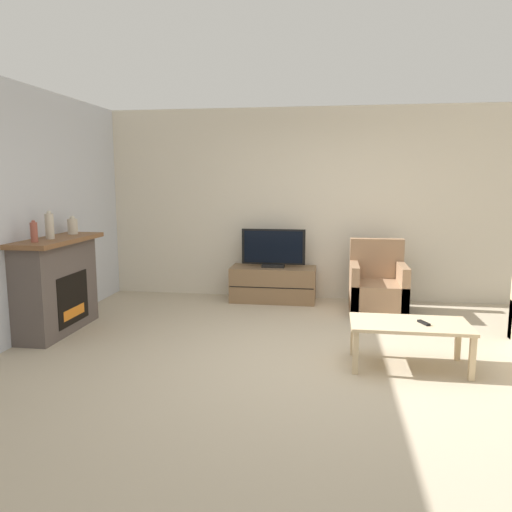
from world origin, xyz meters
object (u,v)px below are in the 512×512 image
(tv_stand, at_px, (273,284))
(tv, at_px, (273,250))
(mantel_vase_left, at_px, (34,232))
(coffee_table, at_px, (410,328))
(armchair, at_px, (377,289))
(mantel_vase_centre_left, at_px, (49,226))
(mantel_vase_right, at_px, (73,226))
(fireplace, at_px, (57,284))
(remote, at_px, (424,323))

(tv_stand, height_order, tv, tv)
(mantel_vase_left, xyz_separation_m, coffee_table, (3.73, -0.14, -0.81))
(armchair, bearing_deg, tv, 165.57)
(mantel_vase_centre_left, bearing_deg, mantel_vase_right, 90.00)
(fireplace, distance_m, mantel_vase_right, 0.73)
(fireplace, relative_size, armchair, 1.40)
(remote, bearing_deg, coffee_table, 143.93)
(coffee_table, distance_m, remote, 0.13)
(remote, bearing_deg, mantel_vase_left, 153.10)
(fireplace, height_order, coffee_table, fireplace)
(mantel_vase_left, xyz_separation_m, mantel_vase_centre_left, (0.00, 0.29, 0.04))
(tv_stand, bearing_deg, mantel_vase_right, -147.80)
(mantel_vase_left, bearing_deg, armchair, 26.56)
(mantel_vase_right, xyz_separation_m, coffee_table, (3.73, -0.91, -0.80))
(mantel_vase_left, bearing_deg, tv_stand, 44.41)
(tv_stand, distance_m, coffee_table, 2.76)
(mantel_vase_centre_left, bearing_deg, coffee_table, -6.54)
(mantel_vase_right, xyz_separation_m, tv_stand, (2.21, 1.39, -0.92))
(tv_stand, xyz_separation_m, remote, (1.63, -2.33, 0.18))
(fireplace, xyz_separation_m, mantel_vase_left, (0.02, -0.39, 0.63))
(mantel_vase_left, distance_m, mantel_vase_right, 0.77)
(tv, bearing_deg, armchair, -14.43)
(tv_stand, relative_size, armchair, 1.28)
(mantel_vase_centre_left, bearing_deg, tv_stand, 40.32)
(mantel_vase_right, height_order, armchair, mantel_vase_right)
(fireplace, relative_size, coffee_table, 1.22)
(fireplace, xyz_separation_m, armchair, (3.63, 1.42, -0.24))
(fireplace, relative_size, remote, 8.43)
(armchair, relative_size, coffee_table, 0.87)
(armchair, xyz_separation_m, remote, (0.23, -1.97, 0.13))
(tv, distance_m, remote, 2.86)
(mantel_vase_right, relative_size, coffee_table, 0.21)
(mantel_vase_right, distance_m, tv, 2.65)
(fireplace, relative_size, mantel_vase_left, 5.68)
(mantel_vase_left, bearing_deg, fireplace, 92.48)
(mantel_vase_left, relative_size, tv, 0.26)
(tv, relative_size, coffee_table, 0.84)
(mantel_vase_right, bearing_deg, armchair, 15.94)
(coffee_table, bearing_deg, mantel_vase_centre_left, 173.46)
(tv_stand, bearing_deg, remote, -54.97)
(mantel_vase_centre_left, relative_size, tv, 0.34)
(mantel_vase_left, distance_m, armchair, 4.13)
(coffee_table, relative_size, remote, 6.90)
(mantel_vase_left, distance_m, coffee_table, 3.82)
(mantel_vase_right, xyz_separation_m, armchair, (3.61, 1.03, -0.87))
(fireplace, height_order, remote, fireplace)
(remote, bearing_deg, tv_stand, 100.52)
(armchair, xyz_separation_m, coffee_table, (0.12, -1.94, 0.07))
(armchair, distance_m, remote, 1.98)
(mantel_vase_right, bearing_deg, coffee_table, -13.74)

